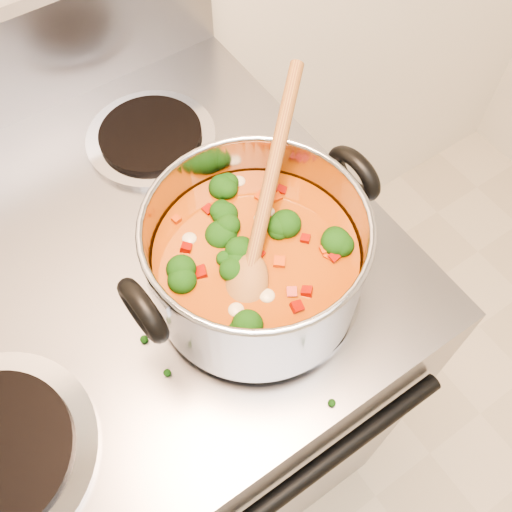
{
  "coord_description": "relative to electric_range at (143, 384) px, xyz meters",
  "views": [
    {
      "loc": [
        -0.0,
        0.74,
        1.56
      ],
      "look_at": [
        0.18,
        1.01,
        1.01
      ],
      "focal_mm": 40.0,
      "sensor_mm": 36.0,
      "label": 1
    }
  ],
  "objects": [
    {
      "name": "cooktop_crumbs",
      "position": [
        0.22,
        -0.26,
        0.46
      ],
      "size": [
        0.21,
        0.15,
        0.01
      ],
      "color": "black",
      "rests_on": "electric_range"
    },
    {
      "name": "electric_range",
      "position": [
        0.0,
        0.0,
        0.0
      ],
      "size": [
        0.77,
        0.7,
        1.08
      ],
      "color": "gray",
      "rests_on": "ground"
    },
    {
      "name": "stockpot",
      "position": [
        0.17,
        -0.15,
        0.53
      ],
      "size": [
        0.31,
        0.25,
        0.15
      ],
      "rotation": [
        0.0,
        0.0,
        0.06
      ],
      "color": "#A5A5AD",
      "rests_on": "electric_range"
    },
    {
      "name": "wooden_spoon",
      "position": [
        0.18,
        -0.14,
        0.57
      ],
      "size": [
        0.24,
        0.22,
        0.12
      ],
      "rotation": [
        0.0,
        0.0,
        0.74
      ],
      "color": "brown",
      "rests_on": "stockpot"
    }
  ]
}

